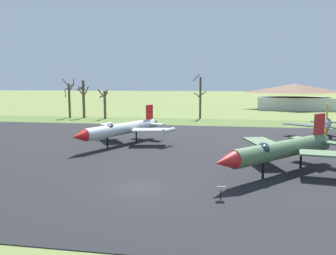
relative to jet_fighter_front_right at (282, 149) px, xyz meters
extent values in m
plane|color=olive|center=(-10.74, -6.09, -2.12)|extent=(600.00, 600.00, 0.00)
cube|color=black|center=(-10.74, 7.61, -2.09)|extent=(103.92, 45.69, 0.05)
cube|color=#536931|center=(-10.74, 36.46, -2.09)|extent=(163.92, 12.00, 0.06)
cylinder|color=#4C6B47|center=(0.17, 0.19, -0.03)|extent=(9.55, 10.33, 1.46)
cone|color=#B21E1E|center=(-4.71, -5.19, -0.03)|extent=(2.28, 2.32, 1.34)
cylinder|color=black|center=(4.61, 5.08, -0.03)|extent=(1.29, 1.28, 1.02)
ellipsoid|color=#19232D|center=(-1.71, -1.89, 0.37)|extent=(0.99, 1.85, 0.93)
cube|color=#4C6B47|center=(-1.13, 3.94, -0.14)|extent=(3.60, 5.90, 0.14)
cube|color=#4C6B47|center=(4.03, -0.74, -0.14)|extent=(5.80, 3.12, 0.14)
cube|color=#B21E1E|center=(4.01, 4.42, 1.67)|extent=(1.28, 1.38, 1.95)
cube|color=#4C6B47|center=(2.88, 5.33, 0.08)|extent=(2.62, 2.56, 0.14)
cube|color=#4C6B47|center=(5.03, 3.39, 0.08)|extent=(2.62, 2.56, 0.14)
cylinder|color=black|center=(-1.69, -1.86, -1.44)|extent=(0.19, 0.19, 1.36)
cylinder|color=black|center=(2.04, 2.25, -1.44)|extent=(0.19, 0.19, 1.36)
cylinder|color=black|center=(-4.93, -7.39, -1.80)|extent=(0.08, 0.08, 0.64)
cube|color=white|center=(-4.93, -7.39, -1.31)|extent=(0.59, 0.29, 0.38)
cylinder|color=silver|center=(-17.11, 10.54, -0.09)|extent=(6.15, 11.84, 1.42)
cone|color=red|center=(-19.88, 4.10, -0.09)|extent=(1.88, 2.11, 1.30)
cylinder|color=black|center=(-14.57, 16.43, -0.09)|extent=(1.22, 1.11, 0.99)
ellipsoid|color=#19232D|center=(-17.97, 8.54, 0.30)|extent=(0.93, 1.75, 0.88)
cube|color=silver|center=(-19.06, 13.35, -0.20)|extent=(4.35, 4.98, 0.13)
cube|color=silver|center=(-13.72, 11.05, -0.20)|extent=(4.77, 3.15, 0.13)
cylinder|color=silver|center=(-20.79, 14.91, -0.20)|extent=(1.38, 2.29, 0.53)
cylinder|color=silver|center=(-11.40, 10.87, -0.20)|extent=(1.38, 2.29, 0.53)
cube|color=red|center=(-14.88, 15.72, 1.58)|extent=(0.72, 1.37, 1.93)
cube|color=silver|center=(-16.12, 16.08, 0.02)|extent=(2.36, 2.01, 0.13)
cube|color=silver|center=(-13.76, 15.06, 0.02)|extent=(2.36, 2.01, 0.13)
cylinder|color=black|center=(-18.17, 8.06, -1.46)|extent=(0.19, 0.19, 1.32)
cylinder|color=black|center=(-16.04, 13.02, -1.46)|extent=(0.19, 0.19, 1.32)
cylinder|color=#33383D|center=(8.45, 18.67, -0.29)|extent=(4.76, 10.87, 1.27)
cone|color=yellow|center=(6.41, 12.65, -0.29)|extent=(1.64, 1.95, 1.17)
cylinder|color=black|center=(10.31, 24.14, -0.29)|extent=(1.07, 0.95, 0.89)
ellipsoid|color=#19232D|center=(7.91, 17.07, 0.06)|extent=(0.86, 1.62, 0.81)
cube|color=#33383D|center=(6.00, 20.83, -0.39)|extent=(4.91, 4.48, 0.12)
cube|color=yellow|center=(10.05, 23.36, 1.44)|extent=(0.67, 1.58, 2.20)
cube|color=#33383D|center=(8.91, 23.72, -0.20)|extent=(2.15, 1.73, 0.12)
cube|color=#33383D|center=(11.16, 22.95, -0.20)|extent=(2.15, 1.73, 0.12)
cylinder|color=black|center=(7.67, 16.36, -1.52)|extent=(0.17, 0.17, 1.19)
cylinder|color=black|center=(9.23, 20.97, -1.52)|extent=(0.17, 0.17, 1.19)
cylinder|color=black|center=(6.34, 11.75, -1.72)|extent=(0.08, 0.08, 0.80)
cube|color=white|center=(6.34, 11.75, -1.16)|extent=(0.52, 0.34, 0.37)
cylinder|color=brown|center=(-38.15, 39.80, 1.62)|extent=(0.49, 0.49, 7.47)
cylinder|color=brown|center=(-37.78, 40.32, 4.55)|extent=(1.23, 0.95, 1.22)
cylinder|color=brown|center=(-38.06, 38.88, 5.16)|extent=(2.01, 0.39, 2.42)
cylinder|color=brown|center=(-38.43, 40.85, 4.68)|extent=(2.26, 0.80, 1.44)
cylinder|color=brown|center=(-38.83, 39.41, 3.32)|extent=(1.01, 1.57, 1.70)
cylinder|color=brown|center=(-37.34, 40.32, 5.48)|extent=(1.27, 1.82, 1.75)
cylinder|color=brown|center=(-34.97, 40.07, 1.95)|extent=(0.57, 0.57, 8.14)
cylinder|color=brown|center=(-35.12, 39.35, 4.19)|extent=(1.63, 0.54, 1.37)
cylinder|color=brown|center=(-35.32, 39.35, 3.64)|extent=(1.68, 0.99, 1.54)
cylinder|color=brown|center=(-34.45, 40.70, 3.91)|extent=(1.53, 1.32, 1.89)
cylinder|color=brown|center=(-35.67, 40.60, 4.51)|extent=(1.39, 1.72, 1.39)
cylinder|color=brown|center=(-29.85, 39.19, 0.87)|extent=(0.54, 0.54, 5.98)
cylinder|color=brown|center=(-30.32, 39.95, 2.93)|extent=(1.76, 1.24, 1.22)
cylinder|color=brown|center=(-29.57, 39.52, 3.37)|extent=(0.95, 0.86, 1.60)
cylinder|color=brown|center=(-30.10, 38.30, 3.12)|extent=(2.07, 0.84, 2.19)
cylinder|color=#42382D|center=(-9.90, 42.67, 2.30)|extent=(0.44, 0.44, 8.83)
cylinder|color=#42382D|center=(-10.85, 43.23, 6.62)|extent=(1.36, 2.09, 1.45)
cylinder|color=#42382D|center=(-9.62, 43.55, 3.08)|extent=(1.93, 0.78, 1.38)
cylinder|color=#42382D|center=(-10.40, 41.83, 2.96)|extent=(1.84, 1.18, 1.09)
cube|color=beige|center=(15.05, 73.95, -0.36)|extent=(20.70, 14.50, 3.51)
pyramid|color=brown|center=(15.05, 73.95, 3.98)|extent=(21.73, 15.23, 2.58)
camera|label=1|loc=(-4.83, -28.72, 5.48)|focal=35.90mm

